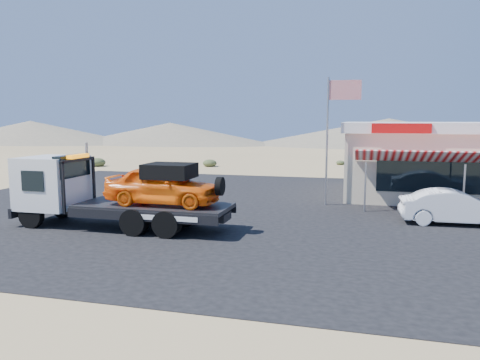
# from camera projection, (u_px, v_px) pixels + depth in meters

# --- Properties ---
(ground) EXTENTS (120.00, 120.00, 0.00)m
(ground) POSITION_uv_depth(u_px,v_px,m) (201.00, 219.00, 19.24)
(ground) COLOR #9D8559
(ground) RESTS_ON ground
(asphalt_lot) EXTENTS (32.00, 24.00, 0.02)m
(asphalt_lot) POSITION_uv_depth(u_px,v_px,m) (264.00, 208.00, 21.61)
(asphalt_lot) COLOR black
(asphalt_lot) RESTS_ON ground
(tow_truck) EXTENTS (8.19, 2.43, 2.74)m
(tow_truck) POSITION_uv_depth(u_px,v_px,m) (116.00, 189.00, 17.57)
(tow_truck) COLOR black
(tow_truck) RESTS_ON asphalt_lot
(white_sedan) EXTENTS (4.12, 1.61, 1.34)m
(white_sedan) POSITION_uv_depth(u_px,v_px,m) (454.00, 207.00, 18.18)
(white_sedan) COLOR silver
(white_sedan) RESTS_ON asphalt_lot
(jerky_store) EXTENTS (10.40, 9.97, 3.90)m
(jerky_store) POSITION_uv_depth(u_px,v_px,m) (443.00, 159.00, 24.91)
(jerky_store) COLOR beige
(jerky_store) RESTS_ON asphalt_lot
(flagpole) EXTENTS (1.55, 0.10, 6.00)m
(flagpole) POSITION_uv_depth(u_px,v_px,m) (332.00, 126.00, 21.81)
(flagpole) COLOR #99999E
(flagpole) RESTS_ON asphalt_lot
(desert_scrub) EXTENTS (26.45, 32.96, 0.78)m
(desert_scrub) POSITION_uv_depth(u_px,v_px,m) (52.00, 174.00, 32.20)
(desert_scrub) COLOR #384425
(desert_scrub) RESTS_ON ground
(distant_hills) EXTENTS (126.00, 48.00, 4.20)m
(distant_hills) POSITION_uv_depth(u_px,v_px,m) (260.00, 133.00, 74.33)
(distant_hills) COLOR #726B59
(distant_hills) RESTS_ON ground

